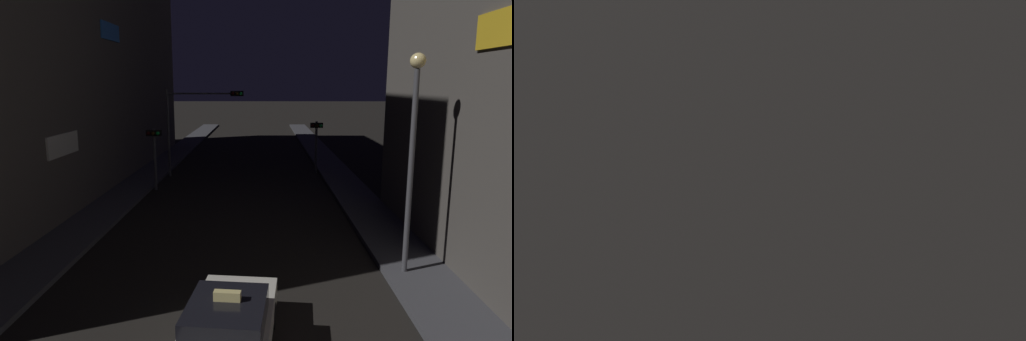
{
  "view_description": "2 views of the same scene",
  "coord_description": "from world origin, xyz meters",
  "views": [
    {
      "loc": [
        1.22,
        1.8,
        5.82
      ],
      "look_at": [
        0.92,
        21.62,
        1.97
      ],
      "focal_mm": 31.61,
      "sensor_mm": 36.0,
      "label": 1
    },
    {
      "loc": [
        17.93,
        -0.52,
        6.17
      ],
      "look_at": [
        -0.15,
        19.57,
        2.44
      ],
      "focal_mm": 53.55,
      "sensor_mm": 36.0,
      "label": 2
    }
  ],
  "objects": [
    {
      "name": "traffic_light_right_kerb",
      "position": [
        4.69,
        30.9,
        2.46
      ],
      "size": [
        0.8,
        0.42,
        3.4
      ],
      "color": "#47474C",
      "rests_on": "ground_plane"
    },
    {
      "name": "traffic_light_left_kerb",
      "position": [
        -4.69,
        26.01,
        2.47
      ],
      "size": [
        0.8,
        0.42,
        3.41
      ],
      "color": "#47474C",
      "rests_on": "ground_plane"
    },
    {
      "name": "street_lamp_near_block",
      "position": [
        5.56,
        14.81,
        4.34
      ],
      "size": [
        0.44,
        0.44,
        6.49
      ],
      "color": "#47474C",
      "rests_on": "sidewalk_right"
    },
    {
      "name": "taxi",
      "position": [
        0.5,
        10.44,
        0.74
      ],
      "size": [
        2.19,
        4.59,
        1.62
      ],
      "color": "silver",
      "rests_on": "ground_plane"
    },
    {
      "name": "traffic_light_overhead",
      "position": [
        -2.87,
        29.82,
        3.96
      ],
      "size": [
        4.8,
        0.42,
        5.44
      ],
      "color": "#47474C",
      "rests_on": "ground_plane"
    },
    {
      "name": "sidewalk_left",
      "position": [
        -5.99,
        31.27,
        0.09
      ],
      "size": [
        2.09,
        66.54,
        0.17
      ],
      "primitive_type": "cube",
      "color": "#424247",
      "rests_on": "ground_plane"
    },
    {
      "name": "sidewalk_right",
      "position": [
        5.99,
        31.27,
        0.09
      ],
      "size": [
        2.09,
        66.54,
        0.17
      ],
      "primitive_type": "cube",
      "color": "#424247",
      "rests_on": "ground_plane"
    }
  ]
}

